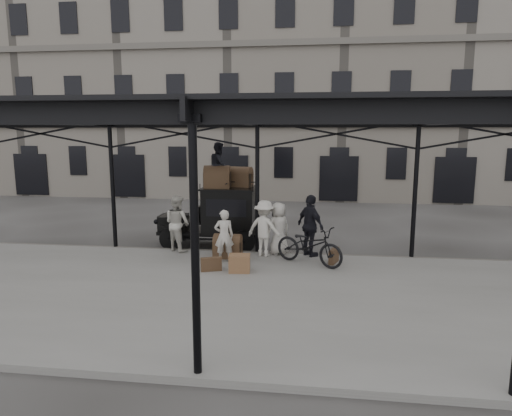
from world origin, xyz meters
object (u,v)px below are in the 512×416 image
(taxi, at_px, (221,214))
(steamer_trunk_platform, at_px, (228,248))
(bicycle, at_px, (309,245))
(porter_left, at_px, (224,236))
(steamer_trunk_roof_near, at_px, (217,179))
(porter_official, at_px, (310,226))

(taxi, xyz_separation_m, steamer_trunk_platform, (0.59, -1.87, -0.73))
(bicycle, bearing_deg, porter_left, 120.38)
(bicycle, relative_size, steamer_trunk_roof_near, 2.54)
(porter_left, bearing_deg, porter_official, -175.47)
(porter_official, height_order, steamer_trunk_platform, porter_official)
(bicycle, height_order, steamer_trunk_platform, bicycle)
(taxi, distance_m, bicycle, 3.95)
(porter_left, distance_m, steamer_trunk_platform, 0.68)
(bicycle, distance_m, steamer_trunk_roof_near, 4.24)
(porter_left, xyz_separation_m, steamer_trunk_roof_near, (-0.65, 2.09, 1.54))
(porter_left, bearing_deg, bicycle, 164.92)
(taxi, bearing_deg, bicycle, -35.80)
(taxi, xyz_separation_m, bicycle, (3.18, -2.29, -0.46))
(steamer_trunk_roof_near, bearing_deg, porter_official, -22.65)
(porter_official, bearing_deg, steamer_trunk_roof_near, 30.98)
(porter_left, xyz_separation_m, porter_official, (2.62, 0.99, 0.18))
(porter_left, xyz_separation_m, bicycle, (2.61, 0.05, -0.22))
(taxi, relative_size, steamer_trunk_platform, 4.18)
(taxi, bearing_deg, porter_left, -76.29)
(porter_official, bearing_deg, bicycle, 138.82)
(porter_left, distance_m, porter_official, 2.81)
(steamer_trunk_platform, bearing_deg, steamer_trunk_roof_near, 114.74)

